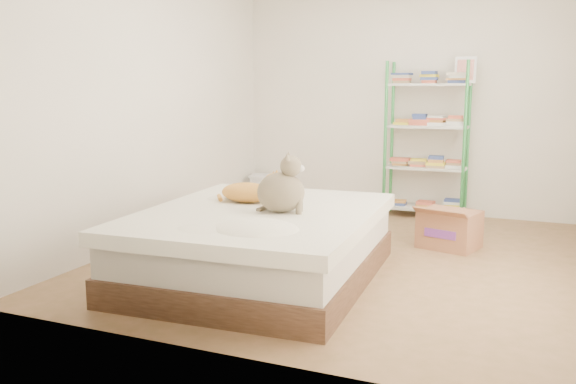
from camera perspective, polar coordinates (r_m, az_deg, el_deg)
The scene contains 7 objects.
room at distance 5.05m, azimuth 5.86°, elevation 8.30°, with size 3.81×4.21×2.61m.
bed at distance 4.60m, azimuth -2.60°, elevation -4.90°, with size 1.75×2.14×0.52m.
orange_cat at distance 4.83m, azimuth -3.83°, elevation 0.20°, with size 0.50×0.27×0.20m, color gold, non-canonical shape.
grey_cat at distance 4.42m, azimuth -0.68°, elevation 0.79°, with size 0.31×0.37×0.43m, color #897859, non-canonical shape.
shelf_unit at distance 6.84m, azimuth 12.88°, elevation 4.55°, with size 0.92×0.36×1.74m.
cardboard_box at distance 5.66m, azimuth 14.86°, elevation -3.36°, with size 0.57×0.57×0.39m.
white_bin at distance 7.48m, azimuth -2.27°, elevation 0.27°, with size 0.37×0.34×0.36m.
Camera 1 is at (1.47, -4.83, 1.44)m, focal length 38.00 mm.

